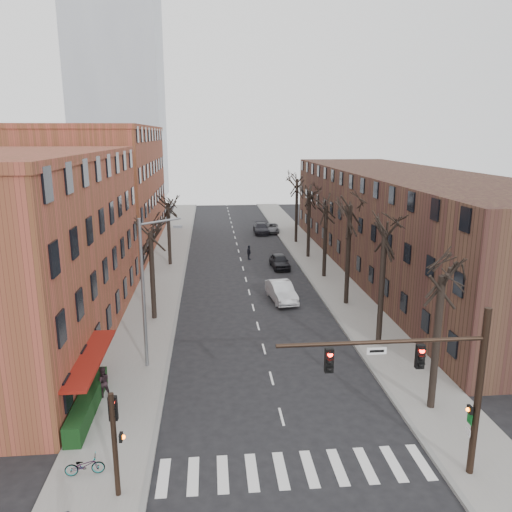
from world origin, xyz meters
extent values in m
plane|color=black|center=(0.00, 0.00, 0.00)|extent=(160.00, 160.00, 0.00)
cube|color=gray|center=(-8.00, 35.00, 0.07)|extent=(4.00, 90.00, 0.15)
cube|color=gray|center=(8.00, 35.00, 0.07)|extent=(4.00, 90.00, 0.15)
cube|color=brown|center=(-16.00, 15.00, 6.00)|extent=(12.00, 26.00, 12.00)
cube|color=brown|center=(-16.00, 44.00, 7.00)|extent=(12.00, 28.00, 14.00)
cube|color=#482F22|center=(16.00, 30.00, 5.00)|extent=(12.00, 50.00, 10.00)
cube|color=#B2B7BF|center=(-22.00, 95.00, 30.00)|extent=(18.00, 18.00, 60.00)
cube|color=maroon|center=(-9.40, 6.00, 0.00)|extent=(1.20, 7.00, 0.15)
cube|color=#133815|center=(-9.50, 5.00, 0.65)|extent=(0.80, 6.00, 1.00)
cylinder|color=black|center=(7.00, -1.00, 3.60)|extent=(0.28, 0.28, 7.20)
cylinder|color=black|center=(3.00, -1.00, 6.00)|extent=(8.00, 0.16, 0.16)
cube|color=black|center=(4.50, -1.00, 5.35)|extent=(0.32, 0.22, 0.95)
cube|color=black|center=(1.00, -1.00, 5.35)|extent=(0.32, 0.22, 0.95)
cube|color=silver|center=(2.80, -1.00, 5.65)|extent=(0.75, 0.04, 0.28)
cube|color=black|center=(6.72, -1.00, 3.00)|extent=(0.12, 0.30, 0.30)
cylinder|color=black|center=(-7.00, -1.00, 2.20)|extent=(0.20, 0.20, 4.40)
cube|color=black|center=(-7.00, -0.82, 3.70)|extent=(0.32, 0.22, 0.95)
cube|color=black|center=(-6.75, -1.00, 2.60)|extent=(0.12, 0.30, 0.30)
cylinder|color=slate|center=(-7.20, 10.00, 4.50)|extent=(0.20, 0.20, 9.00)
cylinder|color=slate|center=(-6.10, 10.00, 8.80)|extent=(2.39, 0.12, 0.46)
cube|color=slate|center=(-5.10, 10.00, 8.50)|extent=(0.50, 0.22, 0.14)
imported|color=silver|center=(2.49, 21.48, 0.80)|extent=(2.30, 5.05, 1.61)
imported|color=black|center=(3.80, 31.92, 0.72)|extent=(1.96, 4.34, 1.45)
imported|color=black|center=(3.80, 50.61, 0.72)|extent=(2.05, 4.95, 1.43)
imported|color=#55565C|center=(5.30, 51.19, 0.63)|extent=(2.44, 4.71, 1.27)
imported|color=black|center=(-9.07, 6.59, 0.96)|extent=(0.96, 0.86, 1.63)
imported|color=black|center=(0.91, 35.71, 0.81)|extent=(0.67, 1.02, 1.62)
imported|color=gray|center=(-8.53, 0.30, 0.56)|extent=(1.61, 0.69, 0.82)
camera|label=1|loc=(-3.28, -17.72, 13.50)|focal=35.00mm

